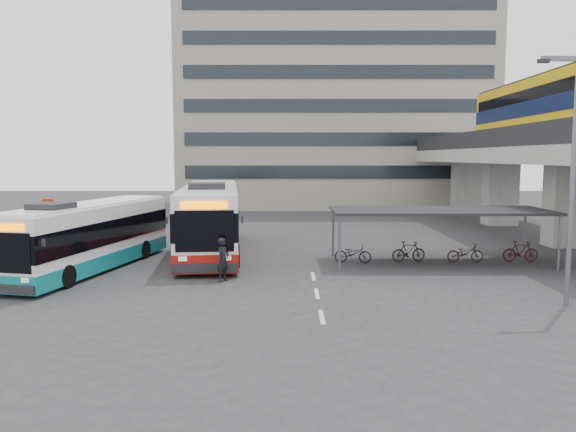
{
  "coord_description": "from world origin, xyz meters",
  "views": [
    {
      "loc": [
        1.45,
        -23.02,
        4.96
      ],
      "look_at": [
        1.44,
        5.11,
        2.0
      ],
      "focal_mm": 35.0,
      "sensor_mm": 36.0,
      "label": 1
    }
  ],
  "objects_px": {
    "pedestrian": "(223,260)",
    "lamp_post": "(570,166)",
    "bus_teal": "(90,237)",
    "bus_main": "(211,219)"
  },
  "relations": [
    {
      "from": "lamp_post",
      "to": "pedestrian",
      "type": "bearing_deg",
      "value": 158.11
    },
    {
      "from": "pedestrian",
      "to": "lamp_post",
      "type": "bearing_deg",
      "value": -79.64
    },
    {
      "from": "lamp_post",
      "to": "bus_teal",
      "type": "bearing_deg",
      "value": 156.81
    },
    {
      "from": "bus_main",
      "to": "lamp_post",
      "type": "height_order",
      "value": "lamp_post"
    },
    {
      "from": "bus_main",
      "to": "pedestrian",
      "type": "xyz_separation_m",
      "value": [
        1.42,
        -6.81,
        -0.88
      ]
    },
    {
      "from": "pedestrian",
      "to": "lamp_post",
      "type": "relative_size",
      "value": 0.21
    },
    {
      "from": "bus_main",
      "to": "pedestrian",
      "type": "relative_size",
      "value": 7.4
    },
    {
      "from": "bus_teal",
      "to": "lamp_post",
      "type": "relative_size",
      "value": 1.34
    },
    {
      "from": "bus_teal",
      "to": "pedestrian",
      "type": "bearing_deg",
      "value": -9.2
    },
    {
      "from": "pedestrian",
      "to": "bus_teal",
      "type": "bearing_deg",
      "value": 96.61
    }
  ]
}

